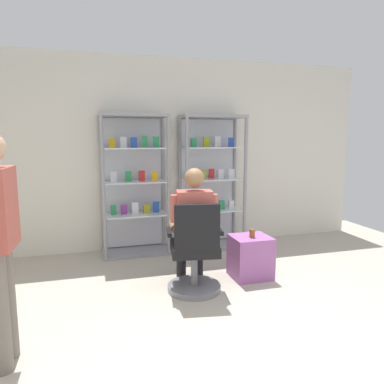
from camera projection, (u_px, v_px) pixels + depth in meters
The scene contains 8 objects.
ground_plane at pixel (262, 361), 2.61m from camera, with size 7.20×7.20×0.00m, color #B2A899.
back_wall at pixel (170, 154), 5.26m from camera, with size 6.00×0.10×2.70m, color silver.
display_cabinet_left at pixel (134, 184), 4.94m from camera, with size 0.90×0.45×1.90m.
display_cabinet_right at pixel (211, 181), 5.24m from camera, with size 0.90×0.45×1.90m.
office_chair at pixel (195, 256), 3.70m from camera, with size 0.60×0.56×0.96m.
seated_shopkeeper at pixel (193, 222), 3.82m from camera, with size 0.53×0.60×1.29m.
storage_crate at pixel (250, 257), 4.14m from camera, with size 0.43×0.40×0.48m, color #9E599E.
tea_glass at pixel (252, 233), 4.07m from camera, with size 0.06×0.06×0.09m, color brown.
Camera 1 is at (-1.14, -2.17, 1.60)m, focal length 33.89 mm.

